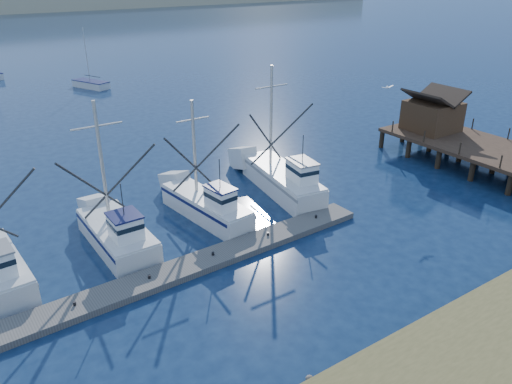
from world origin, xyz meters
TOP-DOWN VIEW (x-y plane):
  - ground at (0.00, 0.00)m, footprint 500.00×500.00m
  - floating_dock at (-8.31, 6.31)m, footprint 29.17×2.97m
  - timber_pier at (21.50, 8.46)m, footprint 7.00×20.00m
  - trawler_fleet at (-7.18, 11.24)m, footprint 29.66×9.25m
  - sailboat_near at (3.37, 54.98)m, footprint 4.03×5.87m
  - flying_gull at (13.88, 10.83)m, footprint 1.21×0.22m

SIDE VIEW (x-z plane):
  - ground at x=0.00m, z-range 0.00..0.00m
  - floating_dock at x=-8.31m, z-range 0.00..0.39m
  - sailboat_near at x=3.37m, z-range -3.56..4.54m
  - trawler_fleet at x=-7.18m, z-range -3.66..5.60m
  - timber_pier at x=21.50m, z-range -1.43..6.57m
  - flying_gull at x=13.88m, z-range 6.96..7.18m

